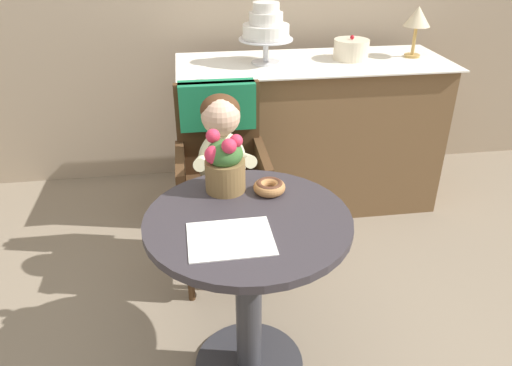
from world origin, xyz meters
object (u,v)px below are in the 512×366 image
object	(u,v)px
cafe_table	(248,267)
seated_child	(223,159)
donut_front	(269,186)
round_layer_cake	(351,49)
flower_vase	(224,164)
table_lamp	(417,19)
wicker_chair	(220,152)
tiered_cake_stand	(266,28)

from	to	relation	value
cafe_table	seated_child	world-z (taller)	seated_child
donut_front	round_layer_cake	world-z (taller)	round_layer_cake
flower_vase	round_layer_cake	world-z (taller)	round_layer_cake
table_lamp	round_layer_cake	bearing A→B (deg)	-179.98
wicker_chair	tiered_cake_stand	world-z (taller)	tiered_cake_stand
wicker_chair	cafe_table	bearing A→B (deg)	-83.72
wicker_chair	round_layer_cake	world-z (taller)	round_layer_cake
round_layer_cake	tiered_cake_stand	bearing A→B (deg)	-177.75
donut_front	tiered_cake_stand	world-z (taller)	tiered_cake_stand
donut_front	flower_vase	bearing A→B (deg)	165.12
round_layer_cake	seated_child	bearing A→B (deg)	-136.77
wicker_chair	flower_vase	size ratio (longest dim) A/B	4.05
wicker_chair	table_lamp	world-z (taller)	table_lamp
donut_front	table_lamp	xyz separation A→B (m)	(1.04, 1.16, 0.37)
tiered_cake_stand	flower_vase	bearing A→B (deg)	-106.81
tiered_cake_stand	table_lamp	xyz separation A→B (m)	(0.87, 0.02, 0.02)
wicker_chair	tiered_cake_stand	bearing A→B (deg)	65.04
cafe_table	seated_child	distance (m)	0.58
flower_vase	tiered_cake_stand	size ratio (longest dim) A/B	0.72
donut_front	tiered_cake_stand	bearing A→B (deg)	81.53
seated_child	table_lamp	world-z (taller)	table_lamp
donut_front	flower_vase	xyz separation A→B (m)	(-0.16, 0.04, 0.09)
tiered_cake_stand	table_lamp	world-z (taller)	tiered_cake_stand
wicker_chair	round_layer_cake	size ratio (longest dim) A/B	4.75
cafe_table	seated_child	bearing A→B (deg)	94.17
flower_vase	tiered_cake_stand	xyz separation A→B (m)	(0.33, 1.09, 0.27)
seated_child	tiered_cake_stand	distance (m)	0.91
seated_child	flower_vase	size ratio (longest dim) A/B	3.09
seated_child	donut_front	xyz separation A→B (m)	(0.14, -0.39, 0.07)
seated_child	tiered_cake_stand	size ratio (longest dim) A/B	2.22
wicker_chair	donut_front	xyz separation A→B (m)	(0.14, -0.55, 0.10)
donut_front	flower_vase	world-z (taller)	flower_vase
wicker_chair	tiered_cake_stand	size ratio (longest dim) A/B	2.92
seated_child	table_lamp	bearing A→B (deg)	32.75
seated_child	table_lamp	distance (m)	1.48
cafe_table	tiered_cake_stand	xyz separation A→B (m)	(0.27, 1.30, 0.59)
table_lamp	wicker_chair	bearing A→B (deg)	-152.89
seated_child	table_lamp	xyz separation A→B (m)	(1.19, 0.76, 0.44)
donut_front	round_layer_cake	size ratio (longest dim) A/B	0.60
cafe_table	table_lamp	bearing A→B (deg)	49.03
tiered_cake_stand	table_lamp	bearing A→B (deg)	1.29
cafe_table	seated_child	size ratio (longest dim) A/B	0.99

